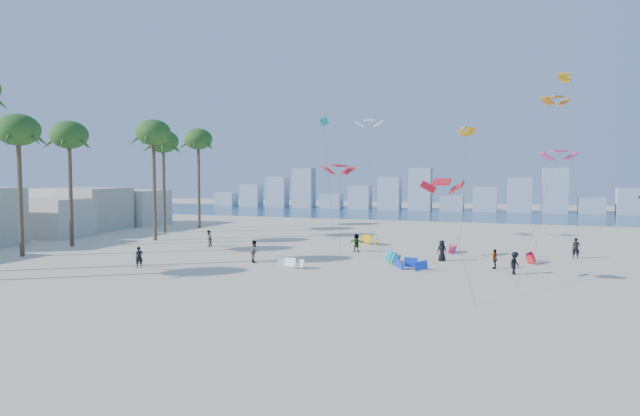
% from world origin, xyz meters
% --- Properties ---
extents(ground, '(220.00, 220.00, 0.00)m').
position_xyz_m(ground, '(0.00, 0.00, 0.00)').
color(ground, beige).
rests_on(ground, ground).
extents(ocean, '(220.00, 220.00, 0.00)m').
position_xyz_m(ocean, '(0.00, 72.00, 0.01)').
color(ocean, navy).
rests_on(ocean, ground).
extents(kitesurfer_near, '(0.71, 0.72, 1.68)m').
position_xyz_m(kitesurfer_near, '(-9.32, 7.52, 0.84)').
color(kitesurfer_near, black).
rests_on(kitesurfer_near, ground).
extents(kitesurfer_mid, '(1.09, 1.13, 1.84)m').
position_xyz_m(kitesurfer_mid, '(-1.75, 12.85, 0.92)').
color(kitesurfer_mid, gray).
rests_on(kitesurfer_mid, ground).
extents(kitesurfers_far, '(35.26, 10.74, 1.82)m').
position_xyz_m(kitesurfers_far, '(9.89, 18.98, 0.86)').
color(kitesurfers_far, black).
rests_on(kitesurfers_far, ground).
extents(grounded_kites, '(20.04, 18.13, 1.01)m').
position_xyz_m(grounded_kites, '(9.78, 18.57, 0.44)').
color(grounded_kites, white).
rests_on(grounded_kites, ground).
extents(flying_kites, '(34.81, 34.70, 18.59)m').
position_xyz_m(flying_kites, '(16.60, 22.62, 11.48)').
color(flying_kites, red).
rests_on(flying_kites, ground).
extents(palm_row, '(8.87, 44.80, 15.33)m').
position_xyz_m(palm_row, '(-21.60, 16.13, 11.66)').
color(palm_row, brown).
rests_on(palm_row, ground).
extents(beachfront_buildings, '(11.50, 43.00, 6.00)m').
position_xyz_m(beachfront_buildings, '(-33.69, 20.82, 2.67)').
color(beachfront_buildings, beige).
rests_on(beachfront_buildings, ground).
extents(distant_skyline, '(85.00, 3.00, 8.40)m').
position_xyz_m(distant_skyline, '(-1.19, 82.00, 3.09)').
color(distant_skyline, '#9EADBF').
rests_on(distant_skyline, ground).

